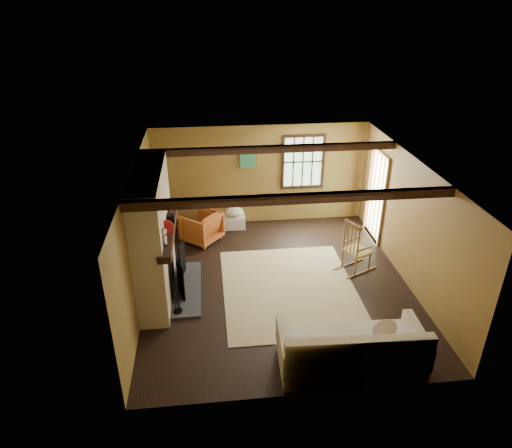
{
  "coord_description": "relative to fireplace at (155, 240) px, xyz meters",
  "views": [
    {
      "loc": [
        -1.22,
        -7.28,
        5.06
      ],
      "look_at": [
        -0.37,
        0.4,
        1.12
      ],
      "focal_mm": 32.0,
      "sensor_mm": 36.0,
      "label": 1
    }
  ],
  "objects": [
    {
      "name": "rocking_chair",
      "position": [
        3.85,
        0.32,
        -0.63
      ],
      "size": [
        0.91,
        0.73,
        1.12
      ],
      "rotation": [
        0.0,
        0.0,
        2.03
      ],
      "color": "tan",
      "rests_on": "ground"
    },
    {
      "name": "firewood_pile",
      "position": [
        0.17,
        2.54,
        -0.97
      ],
      "size": [
        0.74,
        0.13,
        0.27
      ],
      "color": "brown",
      "rests_on": "ground"
    },
    {
      "name": "room_envelope",
      "position": [
        2.45,
        0.26,
        0.53
      ],
      "size": [
        5.02,
        5.52,
        2.44
      ],
      "color": "olive",
      "rests_on": "ground"
    },
    {
      "name": "ground",
      "position": [
        2.23,
        0.0,
        -1.1
      ],
      "size": [
        5.5,
        5.5,
        0.0
      ],
      "primitive_type": "plane",
      "color": "black",
      "rests_on": "ground"
    },
    {
      "name": "armchair",
      "position": [
        0.78,
        1.9,
        -0.75
      ],
      "size": [
        1.07,
        1.06,
        0.7
      ],
      "primitive_type": "imported",
      "rotation": [
        0.0,
        0.0,
        -2.27
      ],
      "color": "#BF6026",
      "rests_on": "ground"
    },
    {
      "name": "basket_pillow",
      "position": [
        1.57,
        2.48,
        -0.69
      ],
      "size": [
        0.51,
        0.44,
        0.22
      ],
      "primitive_type": "ellipsoid",
      "rotation": [
        0.0,
        0.0,
        -0.24
      ],
      "color": "white",
      "rests_on": "laundry_basket"
    },
    {
      "name": "laundry_basket",
      "position": [
        1.57,
        2.48,
        -0.95
      ],
      "size": [
        0.51,
        0.39,
        0.3
      ],
      "primitive_type": "cube",
      "rotation": [
        0.0,
        0.0,
        -0.02
      ],
      "color": "white",
      "rests_on": "ground"
    },
    {
      "name": "sofa",
      "position": [
        2.97,
        -2.33,
        -0.79
      ],
      "size": [
        2.17,
        1.04,
        0.86
      ],
      "rotation": [
        0.0,
        0.0,
        -0.04
      ],
      "color": "white",
      "rests_on": "ground"
    },
    {
      "name": "rug",
      "position": [
        2.43,
        -0.2,
        -1.1
      ],
      "size": [
        2.5,
        3.0,
        0.01
      ],
      "primitive_type": "cube",
      "color": "#CBB087",
      "rests_on": "ground"
    },
    {
      "name": "fireplace",
      "position": [
        0.0,
        0.0,
        0.0
      ],
      "size": [
        1.02,
        2.3,
        2.4
      ],
      "color": "#9F613D",
      "rests_on": "ground"
    }
  ]
}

